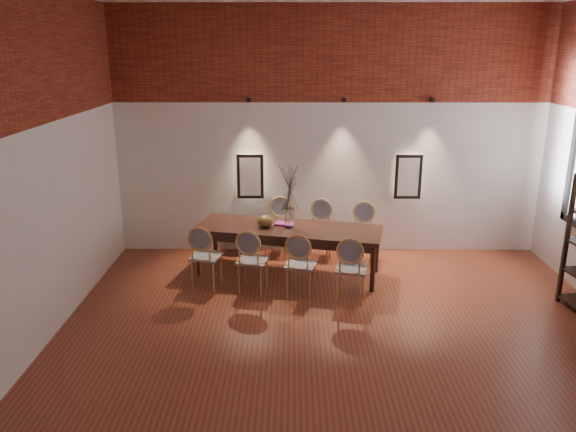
{
  "coord_description": "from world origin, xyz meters",
  "views": [
    {
      "loc": [
        -0.6,
        -5.59,
        3.39
      ],
      "look_at": [
        -0.67,
        2.03,
        1.05
      ],
      "focal_mm": 35.0,
      "sensor_mm": 36.0,
      "label": 1
    }
  ],
  "objects_px": {
    "bowl": "(265,221)",
    "book": "(284,224)",
    "vase": "(289,218)",
    "chair_far_c": "(319,231)",
    "chair_far_d": "(362,235)",
    "chair_near_b": "(253,260)",
    "chair_near_d": "(351,268)",
    "chair_far_a": "(237,225)",
    "chair_near_c": "(301,264)",
    "chair_near_a": "(206,256)",
    "dining_table": "(288,251)",
    "chair_far_b": "(278,228)"
  },
  "relations": [
    {
      "from": "chair_far_c",
      "to": "bowl",
      "type": "relative_size",
      "value": 3.92
    },
    {
      "from": "chair_far_a",
      "to": "bowl",
      "type": "relative_size",
      "value": 3.92
    },
    {
      "from": "dining_table",
      "to": "chair_near_d",
      "type": "distance_m",
      "value": 1.28
    },
    {
      "from": "chair_far_b",
      "to": "chair_far_c",
      "type": "height_order",
      "value": "same"
    },
    {
      "from": "dining_table",
      "to": "bowl",
      "type": "distance_m",
      "value": 0.58
    },
    {
      "from": "chair_far_a",
      "to": "chair_far_d",
      "type": "distance_m",
      "value": 2.09
    },
    {
      "from": "dining_table",
      "to": "chair_near_c",
      "type": "relative_size",
      "value": 2.97
    },
    {
      "from": "bowl",
      "to": "book",
      "type": "distance_m",
      "value": 0.31
    },
    {
      "from": "bowl",
      "to": "book",
      "type": "bearing_deg",
      "value": 19.39
    },
    {
      "from": "chair_near_b",
      "to": "chair_near_d",
      "type": "xyz_separation_m",
      "value": [
        1.36,
        -0.3,
        0.0
      ]
    },
    {
      "from": "chair_near_c",
      "to": "chair_far_d",
      "type": "distance_m",
      "value": 1.62
    },
    {
      "from": "dining_table",
      "to": "chair_far_c",
      "type": "distance_m",
      "value": 0.81
    },
    {
      "from": "chair_near_a",
      "to": "chair_near_d",
      "type": "height_order",
      "value": "same"
    },
    {
      "from": "chair_near_a",
      "to": "chair_near_d",
      "type": "relative_size",
      "value": 1.0
    },
    {
      "from": "chair_near_a",
      "to": "chair_near_b",
      "type": "bearing_deg",
      "value": 0.0
    },
    {
      "from": "dining_table",
      "to": "vase",
      "type": "distance_m",
      "value": 0.53
    },
    {
      "from": "chair_far_c",
      "to": "chair_far_d",
      "type": "xyz_separation_m",
      "value": [
        0.68,
        -0.15,
        0.0
      ]
    },
    {
      "from": "chair_near_b",
      "to": "vase",
      "type": "height_order",
      "value": "vase"
    },
    {
      "from": "chair_near_b",
      "to": "chair_far_a",
      "type": "height_order",
      "value": "same"
    },
    {
      "from": "vase",
      "to": "book",
      "type": "height_order",
      "value": "vase"
    },
    {
      "from": "dining_table",
      "to": "chair_far_a",
      "type": "xyz_separation_m",
      "value": [
        -0.86,
        0.94,
        0.09
      ]
    },
    {
      "from": "chair_near_b",
      "to": "chair_far_d",
      "type": "relative_size",
      "value": 1.0
    },
    {
      "from": "vase",
      "to": "bowl",
      "type": "xyz_separation_m",
      "value": [
        -0.36,
        0.03,
        -0.06
      ]
    },
    {
      "from": "dining_table",
      "to": "chair_far_c",
      "type": "relative_size",
      "value": 2.97
    },
    {
      "from": "chair_far_a",
      "to": "chair_near_d",
      "type": "bearing_deg",
      "value": 145.15
    },
    {
      "from": "chair_near_a",
      "to": "chair_near_c",
      "type": "relative_size",
      "value": 1.0
    },
    {
      "from": "book",
      "to": "chair_near_b",
      "type": "bearing_deg",
      "value": -119.52
    },
    {
      "from": "chair_near_b",
      "to": "chair_near_d",
      "type": "distance_m",
      "value": 1.4
    },
    {
      "from": "chair_far_d",
      "to": "vase",
      "type": "distance_m",
      "value": 1.33
    },
    {
      "from": "chair_far_d",
      "to": "chair_near_c",
      "type": "bearing_deg",
      "value": 64.41
    },
    {
      "from": "chair_near_a",
      "to": "chair_near_c",
      "type": "xyz_separation_m",
      "value": [
        1.36,
        -0.3,
        0.0
      ]
    },
    {
      "from": "chair_near_b",
      "to": "chair_near_d",
      "type": "height_order",
      "value": "same"
    },
    {
      "from": "chair_far_b",
      "to": "chair_near_a",
      "type": "bearing_deg",
      "value": 64.41
    },
    {
      "from": "chair_near_d",
      "to": "book",
      "type": "bearing_deg",
      "value": 143.76
    },
    {
      "from": "chair_far_c",
      "to": "bowl",
      "type": "distance_m",
      "value": 1.11
    },
    {
      "from": "dining_table",
      "to": "book",
      "type": "xyz_separation_m",
      "value": [
        -0.07,
        0.12,
        0.39
      ]
    },
    {
      "from": "chair_far_b",
      "to": "chair_near_c",
      "type": "bearing_deg",
      "value": 115.59
    },
    {
      "from": "chair_near_d",
      "to": "chair_far_a",
      "type": "bearing_deg",
      "value": 145.15
    },
    {
      "from": "chair_near_a",
      "to": "chair_near_b",
      "type": "distance_m",
      "value": 0.7
    },
    {
      "from": "chair_far_b",
      "to": "vase",
      "type": "relative_size",
      "value": 3.13
    },
    {
      "from": "bowl",
      "to": "book",
      "type": "height_order",
      "value": "bowl"
    },
    {
      "from": "chair_near_c",
      "to": "chair_near_b",
      "type": "bearing_deg",
      "value": 180.0
    },
    {
      "from": "chair_near_d",
      "to": "chair_far_a",
      "type": "xyz_separation_m",
      "value": [
        -1.73,
        1.88,
        0.0
      ]
    },
    {
      "from": "chair_far_d",
      "to": "vase",
      "type": "relative_size",
      "value": 3.13
    },
    {
      "from": "chair_near_b",
      "to": "book",
      "type": "xyz_separation_m",
      "value": [
        0.43,
        0.76,
        0.3
      ]
    },
    {
      "from": "chair_near_c",
      "to": "chair_far_b",
      "type": "relative_size",
      "value": 1.0
    },
    {
      "from": "vase",
      "to": "book",
      "type": "bearing_deg",
      "value": 122.67
    },
    {
      "from": "chair_far_d",
      "to": "book",
      "type": "bearing_deg",
      "value": 28.61
    },
    {
      "from": "chair_near_c",
      "to": "chair_far_d",
      "type": "bearing_deg",
      "value": 64.41
    },
    {
      "from": "dining_table",
      "to": "chair_far_a",
      "type": "distance_m",
      "value": 1.28
    }
  ]
}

